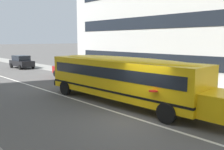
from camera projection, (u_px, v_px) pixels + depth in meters
ground_plane at (139, 120)px, 10.98m from camera, size 400.00×400.00×0.00m
sidewalk_far at (209, 95)px, 15.84m from camera, size 120.00×3.00×0.01m
lane_centreline at (139, 119)px, 10.98m from camera, size 110.00×0.16×0.01m
school_bus at (123, 76)px, 13.61m from camera, size 12.01×2.86×2.67m
parked_car_red_under_tree at (69, 69)px, 23.38m from camera, size 3.97×2.02×1.64m
parked_car_black_near_corner at (22, 62)px, 30.78m from camera, size 3.94×1.95×1.64m
apartment_block_far_left at (184, 11)px, 25.65m from camera, size 20.02×13.85×13.30m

